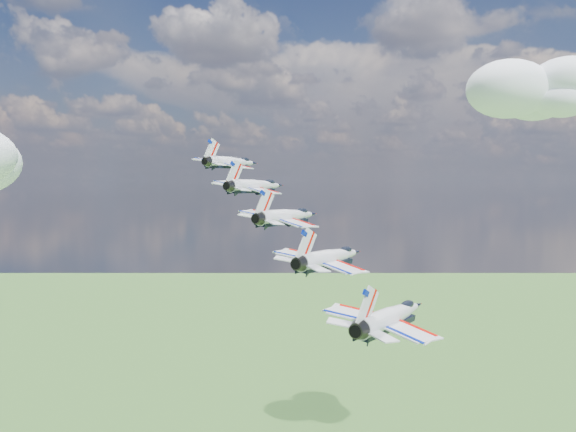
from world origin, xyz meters
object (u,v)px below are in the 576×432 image
at_px(jet_3, 331,257).
at_px(jet_1, 256,186).
at_px(jet_2, 288,216).
at_px(jet_0, 232,162).
at_px(jet_4, 392,316).

bearing_deg(jet_3, jet_1, 143.71).
distance_m(jet_2, jet_3, 13.37).
relative_size(jet_0, jet_2, 1.00).
xyz_separation_m(jet_0, jet_2, (18.04, -18.36, -7.27)).
distance_m(jet_1, jet_3, 26.75).
xyz_separation_m(jet_3, jet_4, (9.02, -9.18, -3.63)).
xyz_separation_m(jet_1, jet_2, (9.02, -9.18, -3.63)).
bearing_deg(jet_3, jet_4, -36.29).
height_order(jet_0, jet_4, jet_0).
relative_size(jet_1, jet_4, 1.00).
height_order(jet_1, jet_4, jet_1).
distance_m(jet_3, jet_4, 13.37).
bearing_deg(jet_2, jet_3, -36.29).
bearing_deg(jet_2, jet_4, -36.29).
xyz_separation_m(jet_1, jet_3, (18.04, -18.36, -7.27)).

